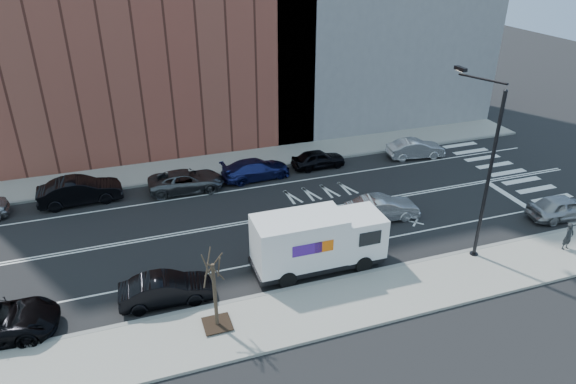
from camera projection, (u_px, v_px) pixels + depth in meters
ground at (301, 213)px, 31.41m from camera, size 120.00×120.00×0.00m
sidewalk_near at (367, 299)px, 23.96m from camera, size 44.00×3.60×0.15m
sidewalk_far at (261, 158)px, 38.79m from camera, size 44.00×3.60×0.15m
curb_near at (350, 277)px, 25.48m from camera, size 44.00×0.25×0.17m
curb_far at (268, 167)px, 37.27m from camera, size 44.00×0.25×0.17m
crosswalk at (514, 177)px, 36.06m from camera, size 3.00×14.00×0.01m
road_markings at (301, 213)px, 31.41m from camera, size 40.00×8.60×0.01m
streetlight at (484, 165)px, 25.32m from camera, size 0.44×4.02×9.34m
street_tree at (215, 301)px, 21.64m from camera, size 1.20×1.20×3.75m
fedex_van at (317, 241)px, 25.60m from camera, size 6.78×2.47×3.08m
far_parked_b at (80, 191)px, 32.26m from camera, size 5.12×1.98×1.66m
far_parked_c at (186, 181)px, 33.87m from camera, size 5.03×2.49×1.37m
far_parked_d at (256, 169)px, 35.52m from camera, size 4.92×2.30×1.39m
far_parked_e at (318, 159)px, 37.19m from camera, size 3.92×1.63×1.33m
far_parked_f at (415, 149)px, 38.83m from camera, size 4.44×2.05×1.41m
driving_sedan at (382, 208)px, 30.44m from camera, size 4.48×1.89×1.44m
near_parked_rear_a at (166, 289)px, 23.58m from camera, size 4.30×1.67×1.40m
near_parked_front at (563, 207)px, 30.53m from camera, size 4.42×2.09×1.46m
pedestrian at (568, 236)px, 27.25m from camera, size 0.61×0.44×1.56m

